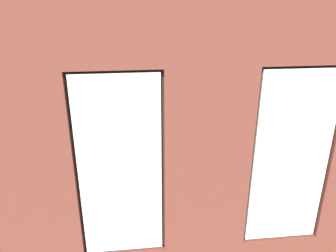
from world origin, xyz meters
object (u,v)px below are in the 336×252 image
object	(u,v)px
coffee_table	(152,159)
potted_plant_foreground_right	(71,110)
couch_left	(283,151)
table_plant_small	(171,147)
couch_by_window	(205,223)
cup_ceramic	(158,157)
remote_silver	(130,161)
media_console	(31,177)
potted_plant_beside_window_right	(57,227)
potted_plant_between_couches	(300,195)
tv_flatscreen	(26,147)
potted_plant_by_left_couch	(242,125)
potted_plant_mid_room_small	(211,128)

from	to	relation	value
coffee_table	potted_plant_foreground_right	xyz separation A→B (m)	(1.90, -2.52, 0.21)
couch_left	table_plant_small	size ratio (longest dim) A/B	8.94
couch_left	coffee_table	bearing A→B (deg)	-86.35
couch_by_window	cup_ceramic	bearing A→B (deg)	-74.29
couch_by_window	remote_silver	size ratio (longest dim) A/B	10.80
remote_silver	media_console	bearing A→B (deg)	56.84
table_plant_small	coffee_table	bearing A→B (deg)	21.50
cup_ceramic	couch_by_window	bearing A→B (deg)	105.71
couch_by_window	potted_plant_foreground_right	size ratio (longest dim) A/B	2.02
couch_left	potted_plant_beside_window_right	xyz separation A→B (m)	(4.08, 2.16, 0.20)
table_plant_small	potted_plant_between_couches	bearing A→B (deg)	127.76
couch_by_window	potted_plant_between_couches	size ratio (longest dim) A/B	1.33
coffee_table	remote_silver	distance (m)	0.44
potted_plant_between_couches	remote_silver	bearing A→B (deg)	-36.60
cup_ceramic	potted_plant_between_couches	xyz separation A→B (m)	(-1.88, 1.78, 0.20)
cup_ceramic	potted_plant_beside_window_right	distance (m)	2.43
coffee_table	potted_plant_beside_window_right	world-z (taller)	potted_plant_beside_window_right
coffee_table	potted_plant_between_couches	distance (m)	2.77
remote_silver	media_console	size ratio (longest dim) A/B	0.14
potted_plant_beside_window_right	potted_plant_foreground_right	size ratio (longest dim) A/B	0.88
media_console	potted_plant_beside_window_right	distance (m)	2.01
remote_silver	potted_plant_foreground_right	xyz separation A→B (m)	(1.48, -2.65, 0.15)
coffee_table	cup_ceramic	size ratio (longest dim) A/B	13.72
couch_by_window	potted_plant_between_couches	world-z (taller)	potted_plant_between_couches
media_console	tv_flatscreen	distance (m)	0.59
remote_silver	potted_plant_between_couches	distance (m)	3.00
table_plant_small	potted_plant_beside_window_right	distance (m)	2.82
potted_plant_beside_window_right	potted_plant_foreground_right	world-z (taller)	potted_plant_foreground_right
couch_left	potted_plant_by_left_couch	size ratio (longest dim) A/B	3.78
table_plant_small	couch_by_window	bearing A→B (deg)	96.36
table_plant_small	potted_plant_beside_window_right	bearing A→B (deg)	51.57
remote_silver	potted_plant_beside_window_right	distance (m)	2.15
couch_by_window	media_console	world-z (taller)	couch_by_window
couch_left	potted_plant_mid_room_small	bearing A→B (deg)	-128.44
potted_plant_by_left_couch	potted_plant_beside_window_right	world-z (taller)	potted_plant_beside_window_right
table_plant_small	potted_plant_beside_window_right	size ratio (longest dim) A/B	0.27
cup_ceramic	tv_flatscreen	bearing A→B (deg)	2.96
cup_ceramic	remote_silver	distance (m)	0.52
media_console	potted_plant_mid_room_small	size ratio (longest dim) A/B	1.79
couch_left	table_plant_small	distance (m)	2.34
tv_flatscreen	potted_plant_by_left_couch	distance (m)	4.86
potted_plant_mid_room_small	media_console	bearing A→B (deg)	21.21
potted_plant_by_left_couch	potted_plant_between_couches	world-z (taller)	potted_plant_between_couches
coffee_table	potted_plant_foreground_right	size ratio (longest dim) A/B	1.54
table_plant_small	potted_plant_mid_room_small	world-z (taller)	potted_plant_mid_room_small
coffee_table	media_console	bearing A→B (deg)	6.53
potted_plant_foreground_right	table_plant_small	bearing A→B (deg)	133.93
table_plant_small	remote_silver	xyz separation A→B (m)	(0.80, 0.28, -0.10)
couch_left	potted_plant_beside_window_right	distance (m)	4.62
potted_plant_foreground_right	potted_plant_between_couches	bearing A→B (deg)	131.20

